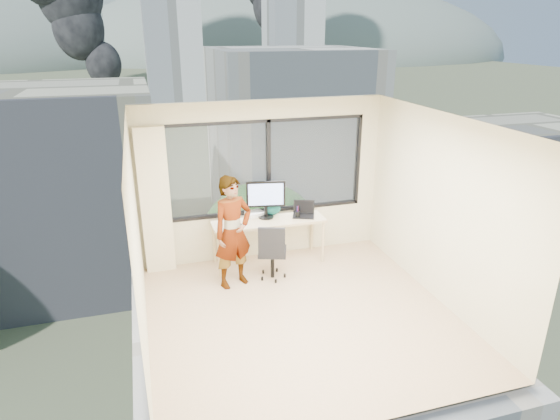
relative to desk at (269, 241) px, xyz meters
name	(u,v)px	position (x,y,z in m)	size (l,w,h in m)	color
floor	(301,315)	(0.00, -1.66, -0.38)	(4.00, 4.00, 0.01)	tan
ceiling	(305,122)	(0.00, -1.66, 2.23)	(4.00, 4.00, 0.01)	white
wall_front	(377,310)	(0.00, -3.66, 0.93)	(4.00, 0.01, 2.60)	beige
wall_left	(137,245)	(-2.00, -1.66, 0.93)	(0.01, 4.00, 2.60)	beige
wall_right	(441,210)	(2.00, -1.66, 0.93)	(0.01, 4.00, 2.60)	beige
window_wall	(265,167)	(0.05, 0.34, 1.15)	(3.30, 0.16, 1.55)	black
curtain	(155,202)	(-1.72, 0.22, 0.77)	(0.45, 0.14, 2.30)	beige
desk	(269,241)	(0.00, 0.00, 0.00)	(1.80, 0.60, 0.75)	#CCBC89
chair	(272,250)	(-0.08, -0.54, 0.09)	(0.47, 0.47, 0.93)	black
person	(233,232)	(-0.69, -0.57, 0.47)	(0.62, 0.41, 1.69)	#2D2D33
monitor	(266,199)	(-0.01, 0.09, 0.69)	(0.62, 0.13, 0.62)	black
game_console	(255,214)	(-0.17, 0.23, 0.41)	(0.27, 0.23, 0.07)	white
laptop	(304,210)	(0.58, -0.04, 0.49)	(0.34, 0.36, 0.22)	black
cellphone	(238,225)	(-0.51, -0.09, 0.38)	(0.11, 0.05, 0.01)	black
pen_cup	(298,215)	(0.48, -0.06, 0.43)	(0.08, 0.08, 0.10)	black
handbag	(272,209)	(0.12, 0.18, 0.48)	(0.27, 0.14, 0.21)	#0B4244
exterior_ground	(144,105)	(0.00, 118.34, -14.38)	(400.00, 400.00, 0.04)	#515B3D
near_bldg_a	(39,191)	(-9.00, 28.34, -7.38)	(16.00, 12.00, 14.00)	beige
near_bldg_b	(290,136)	(12.00, 36.34, -6.38)	(14.00, 13.00, 16.00)	silver
near_bldg_c	(516,180)	(30.00, 26.34, -9.38)	(12.00, 10.00, 10.00)	beige
far_tower_b	(172,40)	(8.00, 118.34, 0.62)	(13.00, 13.00, 30.00)	silver
far_tower_c	(292,45)	(45.00, 138.34, -1.38)	(15.00, 15.00, 26.00)	silver
hill_b	(288,57)	(100.00, 318.34, -14.38)	(300.00, 220.00, 96.00)	slate
tree_b	(262,277)	(4.00, 16.34, -9.88)	(7.60, 7.60, 9.00)	#1E531B
tree_c	(373,154)	(22.00, 38.34, -9.38)	(8.40, 8.40, 10.00)	#1E531B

